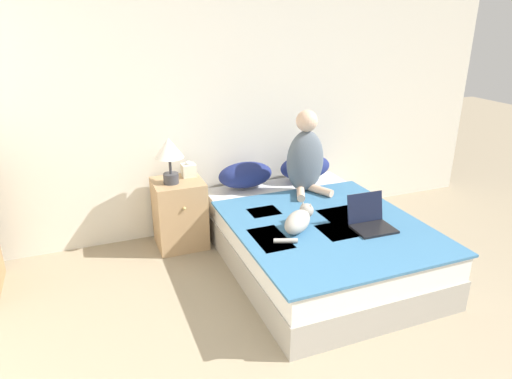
# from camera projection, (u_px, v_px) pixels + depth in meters

# --- Properties ---
(wall_back) EXTENTS (5.60, 0.05, 2.55)m
(wall_back) POSITION_uv_depth(u_px,v_px,m) (227.00, 95.00, 4.14)
(wall_back) COLOR beige
(wall_back) RESTS_ON ground_plane
(bed) EXTENTS (1.42, 1.95, 0.45)m
(bed) POSITION_uv_depth(u_px,v_px,m) (315.00, 241.00, 3.75)
(bed) COLOR #9E998E
(bed) RESTS_ON ground_plane
(pillow_near) EXTENTS (0.52, 0.27, 0.24)m
(pillow_near) POSITION_uv_depth(u_px,v_px,m) (245.00, 175.00, 4.22)
(pillow_near) COLOR navy
(pillow_near) RESTS_ON bed
(pillow_far) EXTENTS (0.52, 0.27, 0.24)m
(pillow_far) POSITION_uv_depth(u_px,v_px,m) (305.00, 167.00, 4.44)
(pillow_far) COLOR navy
(pillow_far) RESTS_ON bed
(person_sitting) EXTENTS (0.37, 0.35, 0.74)m
(person_sitting) POSITION_uv_depth(u_px,v_px,m) (306.00, 157.00, 4.06)
(person_sitting) COLOR slate
(person_sitting) RESTS_ON bed
(cat_tabby) EXTENTS (0.43, 0.35, 0.17)m
(cat_tabby) POSITION_uv_depth(u_px,v_px,m) (299.00, 220.00, 3.40)
(cat_tabby) COLOR #A8A399
(cat_tabby) RESTS_ON bed
(laptop_open) EXTENTS (0.31, 0.29, 0.24)m
(laptop_open) POSITION_uv_depth(u_px,v_px,m) (371.00, 221.00, 3.45)
(laptop_open) COLOR black
(laptop_open) RESTS_ON bed
(nightstand) EXTENTS (0.43, 0.43, 0.61)m
(nightstand) POSITION_uv_depth(u_px,v_px,m) (180.00, 213.00, 4.06)
(nightstand) COLOR tan
(nightstand) RESTS_ON ground_plane
(table_lamp) EXTENTS (0.24, 0.24, 0.40)m
(table_lamp) POSITION_uv_depth(u_px,v_px,m) (169.00, 152.00, 3.80)
(table_lamp) COLOR #38383D
(table_lamp) RESTS_ON nightstand
(tissue_box) EXTENTS (0.12, 0.12, 0.14)m
(tissue_box) POSITION_uv_depth(u_px,v_px,m) (189.00, 170.00, 4.05)
(tissue_box) COLOR beige
(tissue_box) RESTS_ON nightstand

